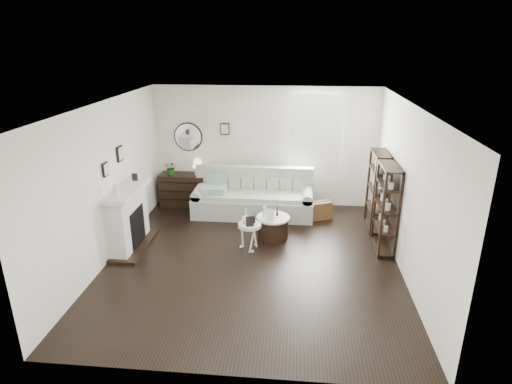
# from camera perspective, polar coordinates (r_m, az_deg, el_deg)

# --- Properties ---
(room) EXTENTS (5.50, 5.50, 5.50)m
(room) POSITION_cam_1_polar(r_m,az_deg,el_deg) (9.55, 5.63, 7.26)
(room) COLOR black
(room) RESTS_ON ground
(fireplace) EXTENTS (0.50, 1.40, 1.84)m
(fireplace) POSITION_cam_1_polar(r_m,az_deg,el_deg) (8.17, -16.63, -3.55)
(fireplace) COLOR silver
(fireplace) RESTS_ON ground
(shelf_unit_far) EXTENTS (0.30, 0.80, 1.60)m
(shelf_unit_far) POSITION_cam_1_polar(r_m,az_deg,el_deg) (8.81, 15.88, 0.10)
(shelf_unit_far) COLOR black
(shelf_unit_far) RESTS_ON ground
(shelf_unit_near) EXTENTS (0.30, 0.80, 1.60)m
(shelf_unit_near) POSITION_cam_1_polar(r_m,az_deg,el_deg) (7.99, 16.94, -2.09)
(shelf_unit_near) COLOR black
(shelf_unit_near) RESTS_ON ground
(sofa) EXTENTS (2.59, 0.90, 1.00)m
(sofa) POSITION_cam_1_polar(r_m,az_deg,el_deg) (9.36, -0.39, -0.99)
(sofa) COLOR #A7AF9C
(sofa) RESTS_ON ground
(quilt) EXTENTS (0.56, 0.47, 0.14)m
(quilt) POSITION_cam_1_polar(r_m,az_deg,el_deg) (9.27, -5.68, 0.37)
(quilt) COLOR #299672
(quilt) RESTS_ON sofa
(suitcase) EXTENTS (0.62, 0.42, 0.39)m
(suitcase) POSITION_cam_1_polar(r_m,az_deg,el_deg) (9.21, 8.24, -2.50)
(suitcase) COLOR brown
(suitcase) RESTS_ON ground
(dresser) EXTENTS (1.11, 0.48, 0.74)m
(dresser) POSITION_cam_1_polar(r_m,az_deg,el_deg) (9.99, -9.46, 0.33)
(dresser) COLOR black
(dresser) RESTS_ON ground
(table_lamp) EXTENTS (0.26, 0.26, 0.36)m
(table_lamp) POSITION_cam_1_polar(r_m,az_deg,el_deg) (9.75, -7.80, 3.33)
(table_lamp) COLOR #ECE3C6
(table_lamp) RESTS_ON dresser
(potted_plant) EXTENTS (0.34, 0.31, 0.32)m
(potted_plant) POSITION_cam_1_polar(r_m,az_deg,el_deg) (9.86, -11.26, 3.19)
(potted_plant) COLOR #1C5017
(potted_plant) RESTS_ON dresser
(drum_table) EXTENTS (0.64, 0.64, 0.44)m
(drum_table) POSITION_cam_1_polar(r_m,az_deg,el_deg) (8.29, 2.28, -4.71)
(drum_table) COLOR black
(drum_table) RESTS_ON ground
(pedestal_table) EXTENTS (0.42, 0.42, 0.51)m
(pedestal_table) POSITION_cam_1_polar(r_m,az_deg,el_deg) (7.76, -0.86, -4.54)
(pedestal_table) COLOR white
(pedestal_table) RESTS_ON ground
(eiffel_drum) EXTENTS (0.13, 0.13, 0.21)m
(eiffel_drum) POSITION_cam_1_polar(r_m,az_deg,el_deg) (8.20, 2.83, -2.56)
(eiffel_drum) COLOR black
(eiffel_drum) RESTS_ON drum_table
(bottle_drum) EXTENTS (0.06, 0.06, 0.28)m
(bottle_drum) POSITION_cam_1_polar(r_m,az_deg,el_deg) (8.09, 1.16, -2.58)
(bottle_drum) COLOR silver
(bottle_drum) RESTS_ON drum_table
(card_frame_drum) EXTENTS (0.17, 0.11, 0.21)m
(card_frame_drum) POSITION_cam_1_polar(r_m,az_deg,el_deg) (8.01, 1.93, -3.06)
(card_frame_drum) COLOR silver
(card_frame_drum) RESTS_ON drum_table
(eiffel_ped) EXTENTS (0.12, 0.12, 0.19)m
(eiffel_ped) POSITION_cam_1_polar(r_m,az_deg,el_deg) (7.72, -0.24, -3.54)
(eiffel_ped) COLOR black
(eiffel_ped) RESTS_ON pedestal_table
(flask_ped) EXTENTS (0.15, 0.15, 0.28)m
(flask_ped) POSITION_cam_1_polar(r_m,az_deg,el_deg) (7.71, -1.40, -3.22)
(flask_ped) COLOR silver
(flask_ped) RESTS_ON pedestal_table
(card_frame_ped) EXTENTS (0.15, 0.08, 0.19)m
(card_frame_ped) POSITION_cam_1_polar(r_m,az_deg,el_deg) (7.60, -0.82, -3.95)
(card_frame_ped) COLOR black
(card_frame_ped) RESTS_ON pedestal_table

